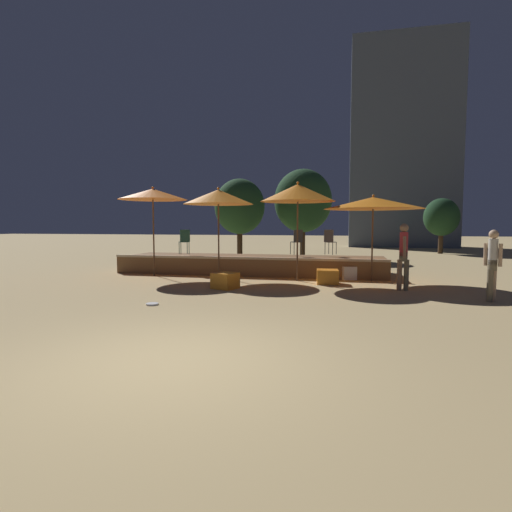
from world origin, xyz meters
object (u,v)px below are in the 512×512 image
at_px(person_1, 403,254).
at_px(person_0, 492,264).
at_px(bistro_chair_2, 185,239).
at_px(background_tree_1, 240,207).
at_px(patio_umbrella_3, 373,203).
at_px(patio_umbrella_0, 218,197).
at_px(cube_seat_2, 225,281).
at_px(bistro_chair_0, 330,240).
at_px(patio_umbrella_2, 298,193).
at_px(bistro_chair_1, 297,239).
at_px(background_tree_0, 441,217).
at_px(patio_umbrella_1, 153,194).
at_px(background_tree_2, 303,201).
at_px(cube_seat_1, 328,277).
at_px(cube_seat_0, 349,273).
at_px(frisbee_disc, 152,304).

bearing_deg(person_1, person_0, 146.35).
xyz_separation_m(bistro_chair_2, background_tree_1, (0.41, 6.27, 1.45)).
bearing_deg(patio_umbrella_3, patio_umbrella_0, -177.95).
xyz_separation_m(cube_seat_2, bistro_chair_0, (2.64, 4.26, 0.99)).
bearing_deg(patio_umbrella_2, bistro_chair_1, 96.80).
height_order(cube_seat_2, background_tree_0, background_tree_0).
xyz_separation_m(patio_umbrella_1, background_tree_2, (4.15, 8.98, 0.24)).
height_order(patio_umbrella_1, cube_seat_1, patio_umbrella_1).
bearing_deg(patio_umbrella_2, cube_seat_0, 25.54).
bearing_deg(patio_umbrella_1, cube_seat_2, -33.93).
bearing_deg(patio_umbrella_1, patio_umbrella_0, 0.81).
relative_size(cube_seat_2, background_tree_0, 0.23).
distance_m(bistro_chair_1, frisbee_disc, 7.03).
height_order(cube_seat_0, background_tree_2, background_tree_2).
relative_size(patio_umbrella_2, bistro_chair_0, 3.41).
relative_size(person_0, bistro_chair_1, 1.82).
relative_size(background_tree_1, background_tree_2, 0.87).
bearing_deg(patio_umbrella_2, person_1, -22.30).
bearing_deg(person_1, bistro_chair_0, -59.82).
xyz_separation_m(patio_umbrella_2, cube_seat_1, (0.95, -0.41, -2.51)).
xyz_separation_m(patio_umbrella_3, background_tree_1, (-6.12, 7.15, 0.26)).
distance_m(patio_umbrella_0, person_0, 8.00).
distance_m(patio_umbrella_3, background_tree_2, 9.30).
bearing_deg(cube_seat_0, background_tree_0, 66.77).
xyz_separation_m(cube_seat_2, background_tree_1, (-2.12, 9.51, 2.45)).
relative_size(patio_umbrella_0, bistro_chair_2, 3.30).
height_order(patio_umbrella_1, bistro_chair_2, patio_umbrella_1).
height_order(cube_seat_2, background_tree_2, background_tree_2).
bearing_deg(bistro_chair_2, person_1, 125.38).
relative_size(cube_seat_0, bistro_chair_2, 0.77).
xyz_separation_m(person_0, bistro_chair_1, (-4.96, 4.47, 0.34)).
distance_m(cube_seat_1, bistro_chair_2, 5.59).
distance_m(person_1, background_tree_2, 11.24).
bearing_deg(cube_seat_0, cube_seat_2, -141.03).
bearing_deg(frisbee_disc, patio_umbrella_2, 58.91).
relative_size(cube_seat_0, person_1, 0.39).
distance_m(cube_seat_2, bistro_chair_2, 4.23).
xyz_separation_m(bistro_chair_2, frisbee_disc, (1.62, -5.71, -1.19)).
relative_size(cube_seat_1, person_1, 0.38).
relative_size(patio_umbrella_2, person_1, 1.73).
height_order(cube_seat_0, frisbee_disc, cube_seat_0).
xyz_separation_m(patio_umbrella_0, patio_umbrella_2, (2.63, -0.25, 0.07)).
relative_size(patio_umbrella_3, bistro_chair_1, 3.33).
bearing_deg(person_1, cube_seat_1, -21.77).
distance_m(patio_umbrella_2, bistro_chair_2, 4.72).
xyz_separation_m(patio_umbrella_2, bistro_chair_1, (-0.25, 2.09, -1.51)).
bearing_deg(person_0, cube_seat_0, -94.14).
xyz_separation_m(cube_seat_2, frisbee_disc, (-0.91, -2.47, -0.20)).
relative_size(patio_umbrella_3, bistro_chair_2, 3.33).
xyz_separation_m(cube_seat_0, person_0, (3.13, -3.14, 0.66)).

